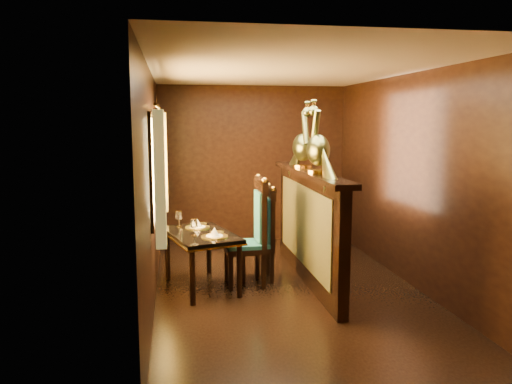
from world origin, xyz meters
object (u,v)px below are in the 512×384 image
at_px(chair_left, 254,228).
at_px(peacock_left, 318,136).
at_px(chair_right, 265,230).
at_px(peacock_right, 303,135).
at_px(dining_table, 201,238).

height_order(chair_left, peacock_left, peacock_left).
bearing_deg(chair_right, peacock_left, -42.73).
distance_m(chair_left, peacock_right, 1.32).
bearing_deg(chair_right, chair_left, -129.81).
bearing_deg(chair_right, peacock_right, 20.56).
bearing_deg(peacock_left, peacock_right, 90.00).
relative_size(dining_table, chair_right, 1.07).
bearing_deg(peacock_right, chair_right, -161.93).
distance_m(chair_left, chair_right, 0.24).
xyz_separation_m(chair_right, peacock_right, (0.51, 0.17, 1.15)).
relative_size(chair_left, chair_right, 1.11).
bearing_deg(dining_table, chair_left, -12.98).
bearing_deg(dining_table, peacock_left, -29.09).
relative_size(chair_right, peacock_right, 1.44).
height_order(dining_table, peacock_left, peacock_left).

